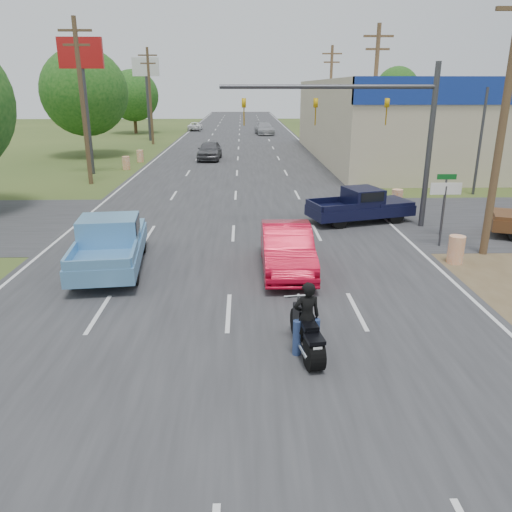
{
  "coord_description": "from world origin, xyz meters",
  "views": [
    {
      "loc": [
        0.43,
        -4.67,
        5.96
      ],
      "look_at": [
        0.8,
        9.11,
        1.3
      ],
      "focal_mm": 35.0,
      "sensor_mm": 36.0,
      "label": 1
    }
  ],
  "objects_px": {
    "navy_pickup": "(363,205)",
    "distant_car_white": "(195,126)",
    "rider": "(307,321)",
    "blue_pickup": "(110,242)",
    "distant_car_silver": "(264,128)",
    "red_convertible": "(287,249)",
    "motorcycle": "(307,335)",
    "distant_car_grey": "(210,150)"
  },
  "relations": [
    {
      "from": "navy_pickup",
      "to": "distant_car_white",
      "type": "xyz_separation_m",
      "value": [
        -12.48,
        52.76,
        -0.22
      ]
    },
    {
      "from": "rider",
      "to": "blue_pickup",
      "type": "xyz_separation_m",
      "value": [
        -6.03,
        6.17,
        0.05
      ]
    },
    {
      "from": "rider",
      "to": "distant_car_silver",
      "type": "bearing_deg",
      "value": -99.99
    },
    {
      "from": "red_convertible",
      "to": "motorcycle",
      "type": "distance_m",
      "value": 5.74
    },
    {
      "from": "rider",
      "to": "distant_car_white",
      "type": "relative_size",
      "value": 0.41
    },
    {
      "from": "distant_car_grey",
      "to": "distant_car_white",
      "type": "relative_size",
      "value": 1.12
    },
    {
      "from": "distant_car_silver",
      "to": "distant_car_white",
      "type": "xyz_separation_m",
      "value": [
        -9.86,
        6.81,
        -0.2
      ]
    },
    {
      "from": "distant_car_grey",
      "to": "distant_car_silver",
      "type": "height_order",
      "value": "distant_car_grey"
    },
    {
      "from": "blue_pickup",
      "to": "distant_car_grey",
      "type": "relative_size",
      "value": 1.19
    },
    {
      "from": "red_convertible",
      "to": "blue_pickup",
      "type": "bearing_deg",
      "value": 175.38
    },
    {
      "from": "rider",
      "to": "distant_car_grey",
      "type": "height_order",
      "value": "rider"
    },
    {
      "from": "motorcycle",
      "to": "rider",
      "type": "xyz_separation_m",
      "value": [
        -0.01,
        0.07,
        0.33
      ]
    },
    {
      "from": "rider",
      "to": "distant_car_grey",
      "type": "relative_size",
      "value": 0.36
    },
    {
      "from": "navy_pickup",
      "to": "distant_car_white",
      "type": "bearing_deg",
      "value": 176.82
    },
    {
      "from": "motorcycle",
      "to": "rider",
      "type": "height_order",
      "value": "rider"
    },
    {
      "from": "red_convertible",
      "to": "blue_pickup",
      "type": "xyz_separation_m",
      "value": [
        -6.06,
        0.5,
        0.13
      ]
    },
    {
      "from": "navy_pickup",
      "to": "motorcycle",
      "type": "bearing_deg",
      "value": -35.01
    },
    {
      "from": "red_convertible",
      "to": "blue_pickup",
      "type": "distance_m",
      "value": 6.08
    },
    {
      "from": "distant_car_grey",
      "to": "distant_car_white",
      "type": "height_order",
      "value": "distant_car_grey"
    },
    {
      "from": "distant_car_grey",
      "to": "distant_car_white",
      "type": "xyz_separation_m",
      "value": [
        -4.07,
        31.36,
        -0.22
      ]
    },
    {
      "from": "navy_pickup",
      "to": "distant_car_silver",
      "type": "height_order",
      "value": "navy_pickup"
    },
    {
      "from": "red_convertible",
      "to": "motorcycle",
      "type": "height_order",
      "value": "red_convertible"
    },
    {
      "from": "distant_car_silver",
      "to": "distant_car_white",
      "type": "height_order",
      "value": "distant_car_silver"
    },
    {
      "from": "blue_pickup",
      "to": "distant_car_white",
      "type": "height_order",
      "value": "blue_pickup"
    },
    {
      "from": "navy_pickup",
      "to": "distant_car_silver",
      "type": "relative_size",
      "value": 0.94
    },
    {
      "from": "navy_pickup",
      "to": "blue_pickup",
      "type": "bearing_deg",
      "value": -75.96
    },
    {
      "from": "distant_car_silver",
      "to": "distant_car_grey",
      "type": "bearing_deg",
      "value": -108.81
    },
    {
      "from": "red_convertible",
      "to": "distant_car_grey",
      "type": "height_order",
      "value": "distant_car_grey"
    },
    {
      "from": "distant_car_grey",
      "to": "distant_car_silver",
      "type": "xyz_separation_m",
      "value": [
        5.79,
        24.55,
        -0.02
      ]
    },
    {
      "from": "red_convertible",
      "to": "navy_pickup",
      "type": "height_order",
      "value": "navy_pickup"
    },
    {
      "from": "navy_pickup",
      "to": "distant_car_silver",
      "type": "bearing_deg",
      "value": 166.78
    },
    {
      "from": "distant_car_silver",
      "to": "blue_pickup",
      "type": "bearing_deg",
      "value": -103.78
    },
    {
      "from": "navy_pickup",
      "to": "red_convertible",
      "type": "bearing_deg",
      "value": -48.68
    },
    {
      "from": "blue_pickup",
      "to": "distant_car_grey",
      "type": "height_order",
      "value": "blue_pickup"
    },
    {
      "from": "blue_pickup",
      "to": "red_convertible",
      "type": "bearing_deg",
      "value": -11.14
    },
    {
      "from": "motorcycle",
      "to": "blue_pickup",
      "type": "xyz_separation_m",
      "value": [
        -6.04,
        6.23,
        0.39
      ]
    },
    {
      "from": "blue_pickup",
      "to": "distant_car_silver",
      "type": "bearing_deg",
      "value": 75.31
    },
    {
      "from": "rider",
      "to": "blue_pickup",
      "type": "distance_m",
      "value": 8.63
    },
    {
      "from": "blue_pickup",
      "to": "navy_pickup",
      "type": "xyz_separation_m",
      "value": [
        10.13,
        5.97,
        -0.11
      ]
    },
    {
      "from": "blue_pickup",
      "to": "distant_car_white",
      "type": "relative_size",
      "value": 1.34
    },
    {
      "from": "red_convertible",
      "to": "rider",
      "type": "xyz_separation_m",
      "value": [
        -0.03,
        -5.67,
        0.08
      ]
    },
    {
      "from": "distant_car_white",
      "to": "distant_car_grey",
      "type": "bearing_deg",
      "value": 96.48
    }
  ]
}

